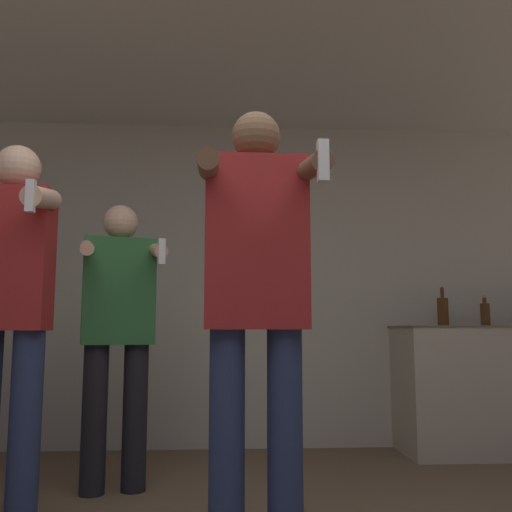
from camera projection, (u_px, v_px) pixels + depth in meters
wall_back at (230, 282)px, 4.52m from camera, size 7.00×0.06×2.55m
ceiling_slab at (235, 21)px, 3.11m from camera, size 7.00×3.66×0.05m
counter at (508, 389)px, 4.22m from camera, size 1.62×0.61×0.93m
bottle_dark_rum at (443, 311)px, 4.29m from camera, size 0.08×0.08×0.29m
bottle_green_wine at (485, 313)px, 4.31m from camera, size 0.07×0.07×0.23m
person_woman_foreground at (256, 298)px, 2.20m from camera, size 0.46×0.53×1.77m
person_man_side at (10, 308)px, 2.64m from camera, size 0.43×0.42×1.78m
person_spectator_back at (118, 325)px, 3.28m from camera, size 0.53×0.54×1.63m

